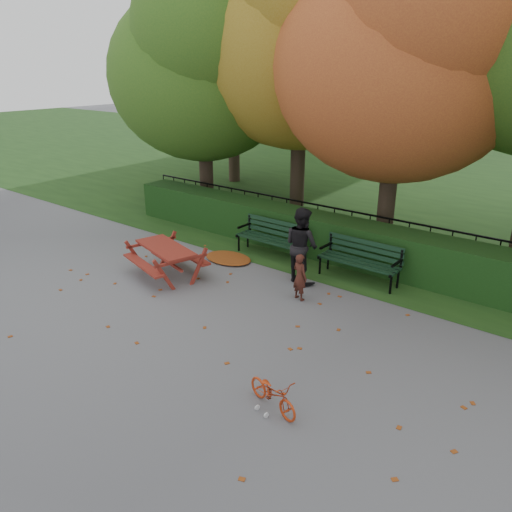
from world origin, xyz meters
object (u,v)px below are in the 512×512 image
Objects in this scene: bench_right at (361,257)px; adult at (301,245)px; tree_f at (235,26)px; bench_left at (272,235)px; tree_a at (205,61)px; bicycle at (273,393)px; tree_b at (308,26)px; picnic_table at (166,253)px; tree_c at (412,46)px; child at (300,277)px.

bench_right is 1.35m from adult.
bench_left is at bearing -43.51° from tree_f.
tree_a is 4.31m from tree_f.
bench_left is at bearing -25.76° from tree_a.
tree_b is at bearing 45.41° from bicycle.
bench_left is 1.69m from adult.
bench_right is at bearing 51.21° from picnic_table.
tree_a is at bearing 154.24° from bench_left.
tree_a is 7.69m from bench_right.
picnic_table is 3.00m from adult.
tree_a reaches higher than adult.
tree_a is at bearing -156.95° from tree_b.
tree_b is (2.74, 1.17, 0.88)m from tree_a.
tree_c reaches higher than adult.
tree_c is 4.12× the size of picnic_table.
bench_right is at bearing -40.67° from tree_b.
adult is (1.41, -0.87, 0.31)m from bench_left.
picnic_table is at bearing 30.47° from child.
tree_b reaches higher than child.
picnic_table is 5.12m from bicycle.
tree_b reaches higher than picnic_table.
bench_left is 2.73m from picnic_table.
child is (2.98, 0.86, -0.06)m from picnic_table.
tree_a is 7.81× the size of bicycle.
bench_left is 1.88× the size of bicycle.
bench_left is (3.89, -1.88, -4.00)m from tree_a.
child is at bearing -93.42° from tree_c.
tree_b is 6.54m from adult.
tree_a is 0.81× the size of tree_f.
tree_b is 4.88× the size of bench_left.
tree_c is at bearing 71.43° from picnic_table.
picnic_table is (-3.48, -2.51, 0.03)m from bench_right.
tree_f is at bearing -28.60° from child.
child is (7.73, -7.18, -5.20)m from tree_f.
bench_left is at bearing -69.42° from tree_b.
adult is (2.56, -3.91, -4.57)m from tree_b.
tree_a is 3.85× the size of picnic_table.
tree_b is 0.96× the size of tree_f.
tree_f is at bearing 152.01° from tree_b.
tree_f is 5.51× the size of adult.
tree_b is 7.44m from child.
bicycle is (1.62, -3.10, -0.24)m from child.
picnic_table is at bearing -144.18° from bench_right.
adult is at bearing -56.82° from tree_b.
tree_c is 8.35× the size of bicycle.
tree_a is at bearing 62.71° from bicycle.
bench_right is (6.29, -1.88, -4.00)m from tree_a.
tree_c is at bearing -86.37° from adult.
tree_c is 4.87m from bench_right.
tree_c reaches higher than bench_left.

